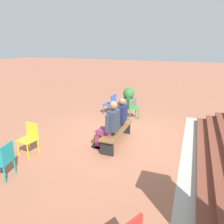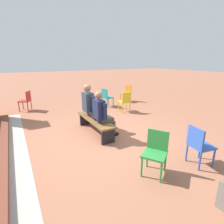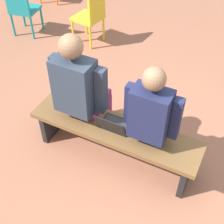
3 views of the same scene
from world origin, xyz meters
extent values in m
plane|color=#9E6047|center=(0.00, 0.00, 0.00)|extent=(60.00, 60.00, 0.00)
cube|color=brown|center=(0.38, -0.10, 0.42)|extent=(1.80, 0.44, 0.05)
cube|color=black|center=(-0.42, -0.10, 0.20)|extent=(0.06, 0.37, 0.40)
cube|color=black|center=(1.18, -0.10, 0.20)|extent=(0.06, 0.37, 0.40)
cube|color=#4C473D|center=(0.02, -0.27, 0.51)|extent=(0.31, 0.37, 0.13)
cube|color=#4C473D|center=(-0.07, -0.45, 0.23)|extent=(0.10, 0.11, 0.45)
cube|color=black|center=(-0.07, -0.51, 0.03)|extent=(0.10, 0.22, 0.06)
cube|color=#4C473D|center=(0.10, -0.45, 0.23)|extent=(0.10, 0.11, 0.45)
cube|color=black|center=(0.10, -0.51, 0.03)|extent=(0.10, 0.22, 0.06)
cube|color=#1E2347|center=(0.02, -0.06, 0.83)|extent=(0.35, 0.22, 0.52)
cube|color=#195133|center=(0.02, -0.18, 0.79)|extent=(0.05, 0.01, 0.31)
cube|color=#1E2347|center=(-0.21, -0.13, 0.81)|extent=(0.08, 0.09, 0.44)
cube|color=#1E2347|center=(0.24, -0.13, 0.81)|extent=(0.08, 0.09, 0.44)
sphere|color=#8C6647|center=(0.02, -0.06, 1.22)|extent=(0.20, 0.20, 0.20)
cube|color=#7F2D5B|center=(0.79, -0.29, 0.51)|extent=(0.35, 0.41, 0.14)
cube|color=#7F2D5B|center=(0.70, -0.49, 0.23)|extent=(0.11, 0.12, 0.45)
cube|color=black|center=(0.70, -0.55, 0.04)|extent=(0.11, 0.25, 0.07)
cube|color=#7F2D5B|center=(0.88, -0.49, 0.23)|extent=(0.11, 0.12, 0.45)
cube|color=black|center=(0.88, -0.55, 0.04)|extent=(0.11, 0.25, 0.07)
cube|color=#2D3847|center=(0.79, -0.06, 0.87)|extent=(0.39, 0.25, 0.58)
cube|color=#2D3847|center=(0.54, -0.13, 0.85)|extent=(0.09, 0.10, 0.49)
cube|color=#2D3847|center=(1.04, -0.13, 0.85)|extent=(0.09, 0.10, 0.49)
sphere|color=#8C6647|center=(0.79, -0.06, 1.31)|extent=(0.23, 0.23, 0.23)
cube|color=black|center=(0.38, -0.14, 0.46)|extent=(0.32, 0.22, 0.02)
cube|color=#2D2D33|center=(0.38, -0.15, 0.47)|extent=(0.29, 0.15, 0.00)
cube|color=black|center=(0.38, 0.00, 0.57)|extent=(0.32, 0.07, 0.19)
cube|color=#33519E|center=(0.38, -0.01, 0.57)|extent=(0.28, 0.06, 0.17)
cube|color=teal|center=(2.95, -1.91, 0.42)|extent=(0.49, 0.49, 0.04)
cube|color=teal|center=(2.92, -1.72, 0.64)|extent=(0.40, 0.11, 0.40)
cylinder|color=teal|center=(2.80, -2.12, 0.20)|extent=(0.04, 0.04, 0.40)
cylinder|color=teal|center=(3.16, -2.06, 0.20)|extent=(0.04, 0.04, 0.40)
cylinder|color=teal|center=(2.74, -1.76, 0.20)|extent=(0.04, 0.04, 0.40)
cylinder|color=teal|center=(3.10, -1.70, 0.20)|extent=(0.04, 0.04, 0.40)
cube|color=gold|center=(1.87, -2.12, 0.42)|extent=(0.47, 0.47, 0.04)
cube|color=gold|center=(1.68, -2.10, 0.64)|extent=(0.09, 0.40, 0.40)
cylinder|color=gold|center=(2.03, -2.32, 0.20)|extent=(0.04, 0.04, 0.40)
cylinder|color=gold|center=(2.07, -1.97, 0.20)|extent=(0.04, 0.04, 0.40)
cylinder|color=gold|center=(1.67, -2.28, 0.20)|extent=(0.04, 0.04, 0.40)
cylinder|color=gold|center=(1.71, -1.92, 0.20)|extent=(0.04, 0.04, 0.40)
camera|label=1|loc=(6.07, 1.87, 2.93)|focal=35.00mm
camera|label=2|loc=(-4.09, 1.87, 2.12)|focal=28.00mm
camera|label=3|loc=(-0.58, 1.87, 2.73)|focal=50.00mm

